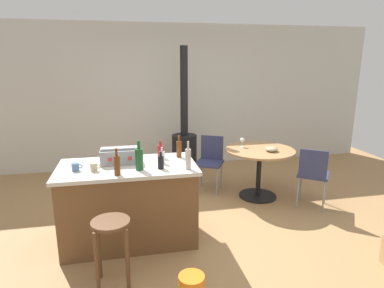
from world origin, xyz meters
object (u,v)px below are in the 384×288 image
Objects in this scene: cup_0 at (76,167)px; wine_glass at (242,140)px; wooden_stool at (112,238)px; bottle_6 at (139,159)px; folding_chair_near at (313,173)px; wood_stove at (184,146)px; bottle_0 at (161,151)px; cup_1 at (94,167)px; bottle_5 at (188,158)px; plastic_bucket at (192,288)px; toolbox at (120,156)px; bottle_3 at (117,165)px; bottle_1 at (161,162)px; bottle_2 at (162,157)px; bottle_4 at (179,149)px; dining_table at (259,160)px; serving_bowl at (272,149)px; kitchen_island at (129,203)px; folding_chair_far at (210,159)px.

cup_0 is 0.78× the size of wine_glass.
bottle_6 is at bearing 63.84° from wooden_stool.
folding_chair_near is 2.26m from wood_stove.
cup_1 is at bearing -154.59° from bottle_0.
bottle_5 is at bearing -129.93° from wine_glass.
toolbox is at bearing 114.80° from plastic_bucket.
bottle_1 is at bearing 14.53° from bottle_3.
bottle_2 is 0.74m from cup_1.
bottle_0 is at bearing 174.15° from bottle_4.
toolbox is 0.35m from cup_1.
dining_table is 3.85× the size of bottle_4.
toolbox is 2.38× the size of serving_bowl.
wood_stove is at bearing 73.41° from bottle_1.
folding_chair_near is 0.38× the size of wood_stove.
kitchen_island is 0.66× the size of wood_stove.
bottle_0 is at bearing 29.87° from kitchen_island.
bottle_2 is (-0.91, -1.29, 0.46)m from folding_chair_far.
bottle_2 reaches higher than cup_1.
wood_stove reaches higher than bottle_3.
plastic_bucket is at bearing -143.90° from folding_chair_near.
bottle_6 is at bearing -53.60° from toolbox.
bottle_0 is 0.68× the size of bottle_5.
toolbox is 2.28× the size of bottle_1.
kitchen_island is 2.13m from dining_table.
wood_stove reaches higher than cup_1.
kitchen_island is 2.05m from wine_glass.
cup_0 is 0.48× the size of plastic_bucket.
kitchen_island is 0.65m from bottle_2.
bottle_3 reaches higher than plastic_bucket.
bottle_0 is at bearing 60.68° from wooden_stool.
wooden_stool is at bearing -125.15° from folding_chair_far.
bottle_4 reaches higher than cup_0.
serving_bowl is at bearing -37.25° from folding_chair_far.
toolbox is at bearing -158.96° from dining_table.
bottle_1 is at bearing -122.42° from folding_chair_far.
bottle_2 is 1.82m from serving_bowl.
plastic_bucket is at bearing -125.98° from dining_table.
bottle_6 reaches higher than cup_1.
bottle_4 is at bearing 35.44° from bottle_3.
bottle_6 is at bearing -54.53° from kitchen_island.
dining_table is at bearing 22.58° from bottle_0.
bottle_2 is 0.92m from cup_0.
serving_bowl reaches higher than dining_table.
kitchen_island is 2.33× the size of wooden_stool.
wood_stove reaches higher than bottle_6.
bottle_6 is (-0.22, 0.01, 0.05)m from bottle_1.
bottle_0 is (-0.62, -1.82, 0.43)m from wood_stove.
cup_1 is at bearing -156.49° from dining_table.
wine_glass reaches higher than serving_bowl.
toolbox is 0.49m from bottle_0.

